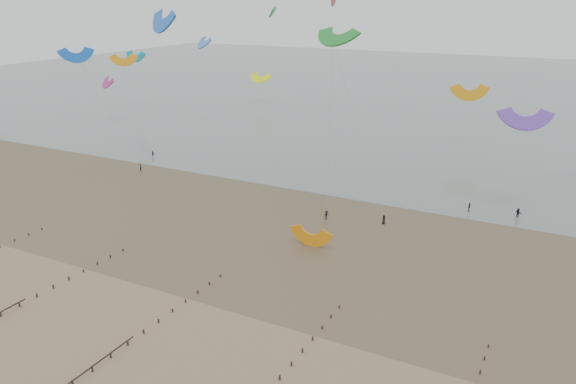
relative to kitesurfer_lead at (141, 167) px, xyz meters
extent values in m
plane|color=brown|center=(40.03, -45.47, -0.89)|extent=(500.00, 500.00, 0.00)
plane|color=#475654|center=(40.03, 154.53, -0.86)|extent=(500.00, 500.00, 0.00)
plane|color=#473A28|center=(40.03, -10.47, -0.88)|extent=(500.00, 500.00, 0.00)
ellipsoid|color=slate|center=(22.03, -23.47, -0.89)|extent=(23.60, 14.36, 0.01)
ellipsoid|color=slate|center=(52.03, -7.47, -0.89)|extent=(33.64, 18.32, 0.01)
ellipsoid|color=slate|center=(85.03, -15.47, -0.89)|extent=(19.65, 13.67, 0.01)
ellipsoid|color=slate|center=(0.03, -5.47, -0.89)|extent=(26.95, 14.22, 0.01)
cube|color=black|center=(8.03, -41.37, -0.68)|extent=(0.16, 0.16, 0.54)
cube|color=black|center=(8.03, -38.74, -0.69)|extent=(0.16, 0.16, 0.51)
cube|color=black|center=(8.03, -36.10, -0.70)|extent=(0.16, 0.16, 0.48)
cube|color=black|center=(8.03, -33.47, -0.72)|extent=(0.16, 0.16, 0.45)
cube|color=black|center=(26.03, -54.53, -0.60)|extent=(0.16, 0.16, 0.68)
cube|color=black|center=(26.03, -51.89, -0.62)|extent=(0.16, 0.16, 0.65)
cube|color=black|center=(26.03, -49.26, -0.63)|extent=(0.16, 0.16, 0.62)
cube|color=black|center=(26.03, -46.63, -0.65)|extent=(0.16, 0.16, 0.59)
cube|color=black|center=(26.03, -44.00, -0.66)|extent=(0.16, 0.16, 0.57)
cube|color=black|center=(26.03, -41.37, -0.68)|extent=(0.16, 0.16, 0.54)
cube|color=black|center=(26.03, -38.74, -0.69)|extent=(0.16, 0.16, 0.51)
cube|color=black|center=(26.03, -36.10, -0.70)|extent=(0.16, 0.16, 0.48)
cube|color=black|center=(26.03, -33.47, -0.72)|extent=(0.16, 0.16, 0.45)
cube|color=black|center=(44.03, -59.79, -0.57)|extent=(0.16, 0.16, 0.74)
cube|color=black|center=(44.03, -57.16, -0.59)|extent=(0.16, 0.16, 0.71)
cube|color=black|center=(44.03, -54.53, -0.60)|extent=(0.16, 0.16, 0.68)
cube|color=black|center=(44.03, -51.89, -0.62)|extent=(0.16, 0.16, 0.65)
cube|color=black|center=(44.03, -49.26, -0.63)|extent=(0.16, 0.16, 0.62)
cube|color=black|center=(44.03, -46.63, -0.65)|extent=(0.16, 0.16, 0.59)
cube|color=black|center=(44.03, -44.00, -0.66)|extent=(0.16, 0.16, 0.57)
cube|color=black|center=(44.03, -41.37, -0.68)|extent=(0.16, 0.16, 0.54)
cube|color=black|center=(44.03, -38.74, -0.69)|extent=(0.16, 0.16, 0.51)
cube|color=black|center=(44.03, -36.10, -0.70)|extent=(0.16, 0.16, 0.48)
cube|color=black|center=(44.03, -33.47, -0.72)|extent=(0.16, 0.16, 0.45)
cube|color=black|center=(62.03, -49.26, -0.63)|extent=(0.16, 0.16, 0.62)
cube|color=black|center=(62.03, -46.63, -0.65)|extent=(0.16, 0.16, 0.59)
cube|color=black|center=(62.03, -44.00, -0.66)|extent=(0.16, 0.16, 0.57)
cube|color=black|center=(62.03, -41.37, -0.68)|extent=(0.16, 0.16, 0.54)
cube|color=black|center=(62.03, -38.74, -0.69)|extent=(0.16, 0.16, 0.51)
cube|color=black|center=(62.03, -36.10, -0.70)|extent=(0.16, 0.16, 0.48)
cube|color=black|center=(62.03, -33.47, -0.72)|extent=(0.16, 0.16, 0.45)
cube|color=black|center=(80.03, -38.74, -0.69)|extent=(0.16, 0.16, 0.51)
cube|color=black|center=(80.03, -36.10, -0.70)|extent=(0.16, 0.16, 0.48)
cube|color=black|center=(80.03, -33.47, -0.72)|extent=(0.16, 0.16, 0.45)
imported|color=black|center=(0.00, 0.00, 0.00)|extent=(0.78, 0.73, 1.79)
imported|color=black|center=(78.21, 9.69, -0.05)|extent=(1.51, 1.38, 1.68)
imported|color=black|center=(-5.76, 10.83, -0.14)|extent=(0.65, 0.58, 1.50)
imported|color=black|center=(69.99, 8.59, -0.08)|extent=(0.42, 0.97, 1.63)
imported|color=black|center=(48.48, -6.93, -0.08)|extent=(1.05, 1.21, 1.62)
imported|color=black|center=(58.09, -4.34, -0.08)|extent=(0.93, 0.92, 1.63)
camera|label=1|loc=(84.92, -91.22, 36.24)|focal=35.00mm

